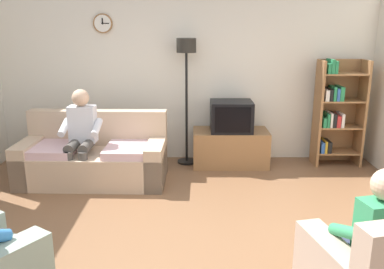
# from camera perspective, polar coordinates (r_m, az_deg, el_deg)

# --- Properties ---
(ground_plane) EXTENTS (12.00, 12.00, 0.00)m
(ground_plane) POSITION_cam_1_polar(r_m,az_deg,el_deg) (4.05, -1.10, -14.94)
(ground_plane) COLOR brown
(back_wall_assembly) EXTENTS (6.20, 0.17, 2.70)m
(back_wall_assembly) POSITION_cam_1_polar(r_m,az_deg,el_deg) (6.20, -0.60, 8.90)
(back_wall_assembly) COLOR silver
(back_wall_assembly) RESTS_ON ground_plane
(couch) EXTENTS (1.92, 0.93, 0.90)m
(couch) POSITION_cam_1_polar(r_m,az_deg,el_deg) (5.57, -13.36, -3.21)
(couch) COLOR tan
(couch) RESTS_ON ground_plane
(tv_stand) EXTENTS (1.10, 0.56, 0.53)m
(tv_stand) POSITION_cam_1_polar(r_m,az_deg,el_deg) (6.05, 5.68, -1.86)
(tv_stand) COLOR olive
(tv_stand) RESTS_ON ground_plane
(tv) EXTENTS (0.60, 0.49, 0.44)m
(tv) POSITION_cam_1_polar(r_m,az_deg,el_deg) (5.90, 5.82, 2.57)
(tv) COLOR black
(tv) RESTS_ON tv_stand
(bookshelf) EXTENTS (0.68, 0.36, 1.56)m
(bookshelf) POSITION_cam_1_polar(r_m,az_deg,el_deg) (6.32, 19.85, 3.07)
(bookshelf) COLOR olive
(bookshelf) RESTS_ON ground_plane
(floor_lamp) EXTENTS (0.28, 0.28, 1.85)m
(floor_lamp) POSITION_cam_1_polar(r_m,az_deg,el_deg) (5.88, -0.51, 9.52)
(floor_lamp) COLOR black
(floor_lamp) RESTS_ON ground_plane
(person_on_couch) EXTENTS (0.52, 0.54, 1.24)m
(person_on_couch) POSITION_cam_1_polar(r_m,az_deg,el_deg) (5.39, -15.11, 0.33)
(person_on_couch) COLOR silver
(person_on_couch) RESTS_ON ground_plane
(person_in_right_armchair) EXTENTS (0.57, 0.59, 1.12)m
(person_in_right_armchair) POSITION_cam_1_polar(r_m,az_deg,el_deg) (3.22, 24.30, -12.62)
(person_in_right_armchair) COLOR #338C59
(person_in_right_armchair) RESTS_ON ground_plane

